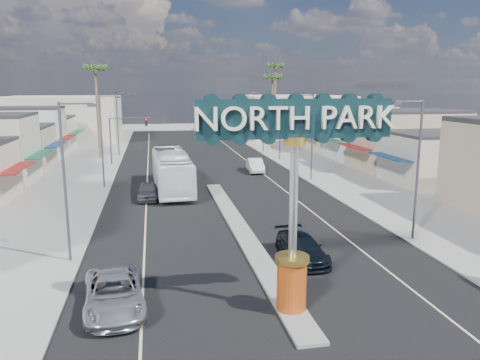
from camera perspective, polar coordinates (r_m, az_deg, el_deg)
name	(u,v)px	position (r m, az deg, el deg)	size (l,w,h in m)	color
ground	(212,184)	(47.80, -3.46, -0.51)	(160.00, 160.00, 0.00)	gray
road	(212,184)	(47.80, -3.46, -0.50)	(20.00, 120.00, 0.01)	black
median_island	(241,230)	(32.46, 0.10, -6.09)	(1.30, 30.00, 0.16)	gray
sidewalk_left	(68,189)	(48.15, -20.23, -1.04)	(8.00, 120.00, 0.12)	gray
sidewalk_right	(341,179)	(51.38, 12.22, 0.16)	(8.00, 120.00, 0.12)	gray
storefront_row_right	(374,137)	(66.80, 15.98, 5.06)	(12.00, 42.00, 6.00)	#B7B29E
backdrop_far_left	(63,118)	(93.04, -20.79, 7.04)	(20.00, 20.00, 8.00)	#B7B29E
backdrop_far_right	(292,116)	(95.72, 6.34, 7.80)	(20.00, 20.00, 8.00)	beige
gateway_sign	(294,181)	(19.67, 6.61, -0.09)	(8.20, 1.50, 9.15)	red
traffic_signal_left	(125,131)	(60.77, -13.86, 5.80)	(5.09, 0.45, 6.00)	#47474C
traffic_signal_right	(267,129)	(62.49, 3.30, 6.25)	(5.09, 0.45, 6.00)	#47474C
streetlight_l_near	(67,175)	(27.26, -20.32, 0.63)	(2.03, 0.22, 9.00)	#47474C
streetlight_l_mid	(103,137)	(46.90, -16.33, 5.10)	(2.03, 0.22, 9.00)	#47474C
streetlight_l_far	(119,120)	(68.75, -14.58, 7.03)	(2.03, 0.22, 9.00)	#47474C
streetlight_r_near	(416,163)	(31.35, 20.65, 1.92)	(2.03, 0.22, 9.00)	#47474C
streetlight_r_mid	(311,133)	(49.39, 8.63, 5.72)	(2.03, 0.22, 9.00)	#47474C
streetlight_r_far	(262,119)	(70.47, 2.73, 7.48)	(2.03, 0.22, 9.00)	#47474C
palm_left_far	(95,73)	(66.85, -17.22, 12.30)	(2.60, 2.60, 13.10)	brown
palm_right_mid	(273,81)	(74.82, 4.01, 11.93)	(2.60, 2.60, 12.10)	brown
palm_right_far	(275,71)	(81.17, 4.34, 13.14)	(2.60, 2.60, 14.10)	brown
suv_left	(114,293)	(22.12, -15.10, -13.18)	(2.55, 5.52, 1.53)	#B6B6BB
suv_right	(302,248)	(27.28, 7.53, -8.22)	(2.00, 4.92, 1.43)	black
car_parked_left	(148,191)	(41.93, -11.16, -1.35)	(1.75, 4.36, 1.49)	#5A5A5E
car_parked_right	(255,165)	(54.51, 1.86, 1.81)	(1.64, 4.71, 1.55)	silver
city_bus	(172,171)	(45.35, -8.33, 1.13)	(3.12, 13.34, 3.71)	white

